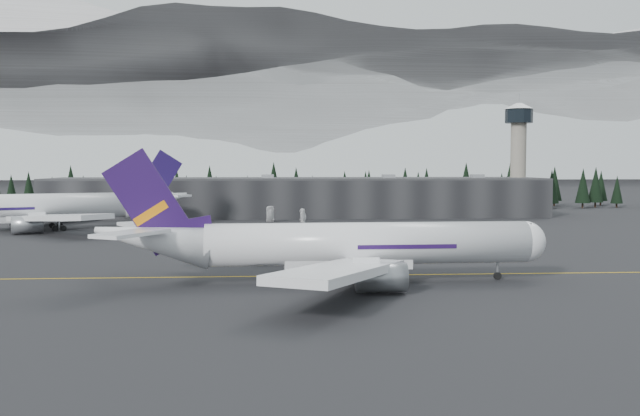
{
  "coord_description": "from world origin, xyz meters",
  "views": [
    {
      "loc": [
        -8.89,
        -109.21,
        16.86
      ],
      "look_at": [
        0.0,
        20.0,
        9.0
      ],
      "focal_mm": 40.0,
      "sensor_mm": 36.0,
      "label": 1
    }
  ],
  "objects": [
    {
      "name": "terminal",
      "position": [
        0.0,
        125.0,
        6.3
      ],
      "size": [
        160.0,
        30.0,
        12.6
      ],
      "color": "black",
      "rests_on": "ground"
    },
    {
      "name": "jet_parked",
      "position": [
        -65.99,
        79.69,
        5.94
      ],
      "size": [
        69.11,
        61.73,
        21.05
      ],
      "rotation": [
        0.0,
        0.0,
        3.51
      ],
      "color": "silver",
      "rests_on": "ground"
    },
    {
      "name": "mountain_ridge",
      "position": [
        0.0,
        1000.0,
        0.0
      ],
      "size": [
        4400.0,
        900.0,
        420.0
      ],
      "primitive_type": null,
      "color": "white",
      "rests_on": "ground"
    },
    {
      "name": "gse_vehicle_a",
      "position": [
        -9.22,
        99.86,
        0.67
      ],
      "size": [
        2.87,
        5.09,
        1.34
      ],
      "primitive_type": "imported",
      "rotation": [
        0.0,
        0.0,
        0.14
      ],
      "color": "silver",
      "rests_on": "ground"
    },
    {
      "name": "gse_vehicle_b",
      "position": [
        0.39,
        96.07,
        0.73
      ],
      "size": [
        4.56,
        3.76,
        1.47
      ],
      "primitive_type": "imported",
      "rotation": [
        0.0,
        0.0,
        -1.01
      ],
      "color": "white",
      "rests_on": "ground"
    },
    {
      "name": "control_tower",
      "position": [
        75.0,
        128.0,
        23.41
      ],
      "size": [
        10.0,
        10.0,
        37.7
      ],
      "color": "gray",
      "rests_on": "ground"
    },
    {
      "name": "ground",
      "position": [
        0.0,
        0.0,
        0.0
      ],
      "size": [
        1400.0,
        1400.0,
        0.0
      ],
      "primitive_type": "plane",
      "color": "black",
      "rests_on": "ground"
    },
    {
      "name": "jet_main",
      "position": [
        -0.68,
        -8.11,
        5.41
      ],
      "size": [
        65.29,
        60.24,
        19.19
      ],
      "rotation": [
        0.0,
        0.0,
        0.03
      ],
      "color": "silver",
      "rests_on": "ground"
    },
    {
      "name": "taxiline",
      "position": [
        0.0,
        -2.0,
        0.01
      ],
      "size": [
        400.0,
        0.4,
        0.02
      ],
      "primitive_type": "cube",
      "color": "gold",
      "rests_on": "ground"
    },
    {
      "name": "treeline",
      "position": [
        0.0,
        162.0,
        7.5
      ],
      "size": [
        360.0,
        20.0,
        15.0
      ],
      "primitive_type": "cube",
      "color": "black",
      "rests_on": "ground"
    }
  ]
}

